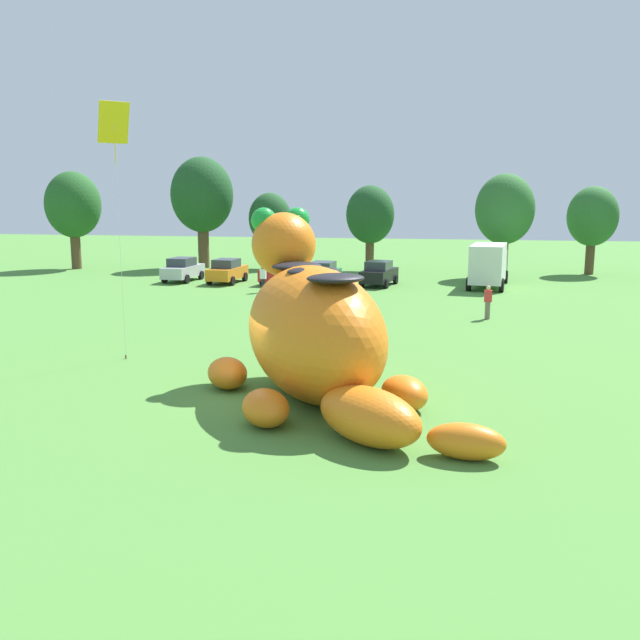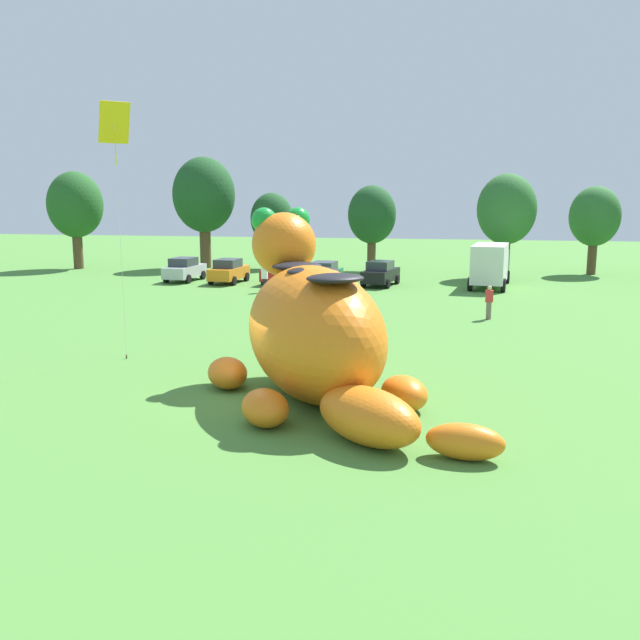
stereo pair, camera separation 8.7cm
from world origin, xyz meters
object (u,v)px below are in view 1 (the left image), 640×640
(box_truck, at_px, (489,264))
(spectator_by_cars, at_px, (488,302))
(car_red, at_px, (281,271))
(spectator_mid_field, at_px, (307,285))
(giant_inflatable_creature, at_px, (315,331))
(tethered_flying_kite, at_px, (114,127))
(car_orange, at_px, (227,271))
(spectator_near_inflatable, at_px, (263,279))
(car_silver, at_px, (183,269))
(car_green, at_px, (323,274))
(car_black, at_px, (379,273))

(box_truck, relative_size, spectator_by_cars, 3.87)
(car_red, bearing_deg, spectator_mid_field, -64.44)
(giant_inflatable_creature, relative_size, tethered_flying_kite, 1.00)
(spectator_by_cars, bearing_deg, car_red, 139.17)
(car_orange, relative_size, spectator_near_inflatable, 2.45)
(car_silver, relative_size, spectator_by_cars, 2.45)
(car_red, height_order, spectator_by_cars, car_red)
(car_red, xyz_separation_m, car_green, (3.24, -1.09, 0.00))
(tethered_flying_kite, bearing_deg, giant_inflatable_creature, -24.66)
(car_red, height_order, spectator_near_inflatable, car_red)
(giant_inflatable_creature, xyz_separation_m, car_black, (-0.84, 27.19, -1.26))
(spectator_mid_field, bearing_deg, car_silver, 146.53)
(spectator_by_cars, relative_size, tethered_flying_kite, 0.18)
(car_red, height_order, tethered_flying_kite, tethered_flying_kite)
(giant_inflatable_creature, distance_m, car_green, 26.37)
(spectator_near_inflatable, distance_m, spectator_by_cars, 15.54)
(car_black, height_order, tethered_flying_kite, tethered_flying_kite)
(giant_inflatable_creature, height_order, car_orange, giant_inflatable_creature)
(car_silver, xyz_separation_m, car_orange, (3.51, -0.41, 0.00))
(car_green, xyz_separation_m, box_truck, (11.11, 1.93, 0.74))
(spectator_by_cars, distance_m, tethered_flying_kite, 19.71)
(car_orange, distance_m, car_green, 7.11)
(car_orange, bearing_deg, car_silver, 173.35)
(spectator_by_cars, bearing_deg, car_orange, 146.86)
(spectator_mid_field, bearing_deg, car_red, 115.56)
(spectator_mid_field, bearing_deg, tethered_flying_kite, -102.92)
(giant_inflatable_creature, relative_size, car_black, 2.20)
(box_truck, relative_size, spectator_mid_field, 3.87)
(giant_inflatable_creature, height_order, spectator_by_cars, giant_inflatable_creature)
(car_black, xyz_separation_m, tethered_flying_kite, (-7.30, -23.45, 7.76))
(spectator_by_cars, height_order, tethered_flying_kite, tethered_flying_kite)
(spectator_by_cars, bearing_deg, box_truck, 87.11)
(car_orange, bearing_deg, spectator_by_cars, -33.14)
(giant_inflatable_creature, distance_m, tethered_flying_kite, 11.07)
(car_red, bearing_deg, car_orange, -174.17)
(car_black, height_order, spectator_near_inflatable, car_black)
(car_orange, relative_size, car_black, 0.97)
(car_silver, distance_m, car_green, 10.65)
(car_silver, xyz_separation_m, spectator_near_inflatable, (7.32, -4.61, -0.01))
(tethered_flying_kite, bearing_deg, spectator_near_inflatable, 89.04)
(box_truck, bearing_deg, car_black, -174.72)
(car_orange, xyz_separation_m, car_green, (7.08, -0.69, 0.00))
(car_orange, xyz_separation_m, car_black, (10.79, 0.55, 0.00))
(car_red, bearing_deg, spectator_by_cars, -40.83)
(car_green, height_order, car_black, same)
(car_black, distance_m, tethered_flying_kite, 25.76)
(car_black, relative_size, tethered_flying_kite, 0.46)
(car_black, bearing_deg, giant_inflatable_creature, -88.22)
(car_orange, height_order, spectator_mid_field, car_orange)
(car_green, bearing_deg, spectator_near_inflatable, -133.00)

